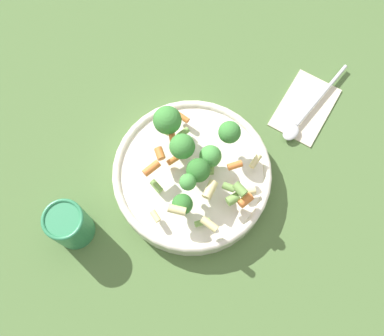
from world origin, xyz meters
The scene contains 6 objects.
ground_plane centered at (0.00, 0.00, 0.00)m, with size 3.00×3.00×0.00m, color #4C6B38.
bowl centered at (0.00, 0.00, 0.03)m, with size 0.27×0.27×0.05m.
pasta_salad centered at (0.01, 0.00, 0.09)m, with size 0.22×0.20×0.08m.
cup centered at (-0.07, 0.21, 0.05)m, with size 0.07×0.07×0.09m.
napkin centered at (0.12, -0.23, 0.00)m, with size 0.16×0.15×0.01m.
spoon centered at (0.10, -0.22, 0.01)m, with size 0.15×0.15×0.01m.
Camera 1 is at (-0.24, 0.03, 0.76)m, focal length 42.00 mm.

